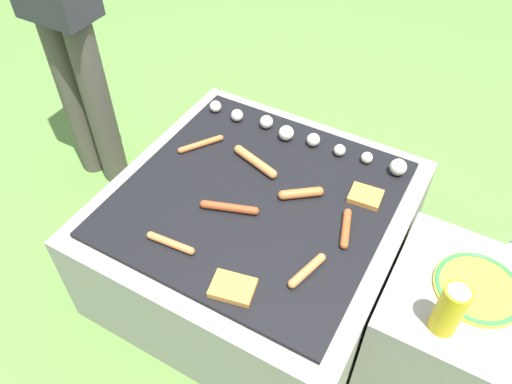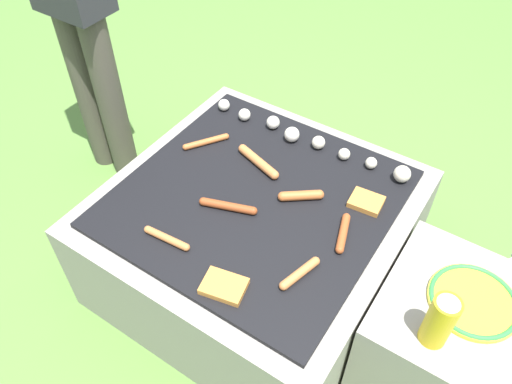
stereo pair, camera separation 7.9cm
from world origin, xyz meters
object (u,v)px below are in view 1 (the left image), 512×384
object	(u,v)px
condiment_bottle	(451,307)
plate_colorful	(478,288)
fork_utensil	(494,253)
sausage_front_center	(201,144)

from	to	relation	value
condiment_bottle	plate_colorful	bearing A→B (deg)	70.20
condiment_bottle	fork_utensil	world-z (taller)	condiment_bottle
plate_colorful	fork_utensil	bearing A→B (deg)	84.71
sausage_front_center	condiment_bottle	bearing A→B (deg)	-17.06
plate_colorful	sausage_front_center	bearing A→B (deg)	172.68
sausage_front_center	fork_utensil	xyz separation A→B (m)	(1.03, 0.02, -0.01)
condiment_bottle	fork_utensil	xyz separation A→B (m)	(0.07, 0.31, -0.09)
plate_colorful	fork_utensil	distance (m)	0.15
plate_colorful	condiment_bottle	xyz separation A→B (m)	(-0.06, -0.16, 0.09)
sausage_front_center	condiment_bottle	distance (m)	1.01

